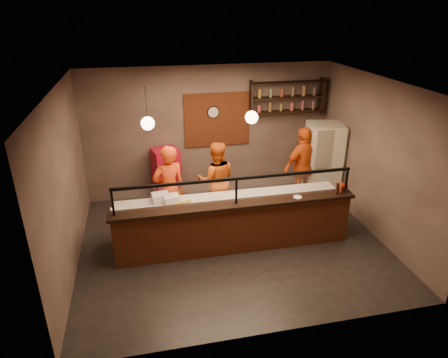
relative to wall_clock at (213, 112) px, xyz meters
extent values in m
plane|color=black|center=(-0.10, -2.46, -2.10)|extent=(6.00, 6.00, 0.00)
plane|color=#382F2B|center=(-0.10, -2.46, 1.10)|extent=(6.00, 6.00, 0.00)
plane|color=#796358|center=(-0.10, 0.04, -0.50)|extent=(6.00, 0.00, 6.00)
plane|color=#796358|center=(-3.10, -2.46, -0.50)|extent=(0.00, 5.00, 5.00)
plane|color=#796358|center=(2.90, -2.46, -0.50)|extent=(0.00, 5.00, 5.00)
plane|color=#796358|center=(-0.10, -4.96, -0.50)|extent=(6.00, 0.00, 6.00)
cube|color=brown|center=(0.10, 0.01, -0.20)|extent=(1.60, 0.04, 1.30)
cube|color=brown|center=(-0.10, -2.76, -1.60)|extent=(4.60, 0.25, 1.00)
cube|color=black|center=(-0.10, -2.76, -1.07)|extent=(4.70, 0.37, 0.06)
cube|color=gray|center=(-0.10, -2.26, -1.68)|extent=(4.60, 0.75, 0.85)
cube|color=silver|center=(-0.10, -2.26, -1.23)|extent=(4.60, 0.75, 0.05)
cube|color=white|center=(-0.10, -2.76, -0.79)|extent=(4.40, 0.02, 0.50)
cube|color=black|center=(-0.10, -2.76, -0.54)|extent=(4.50, 0.05, 0.05)
cube|color=black|center=(-2.32, -2.76, -0.79)|extent=(0.04, 0.04, 0.50)
cube|color=black|center=(-0.10, -2.76, -0.79)|extent=(0.04, 0.04, 0.50)
cube|color=black|center=(2.12, -2.76, -0.79)|extent=(0.04, 0.04, 0.50)
cube|color=black|center=(1.80, -0.14, -0.05)|extent=(1.80, 0.28, 0.04)
cube|color=black|center=(1.80, -0.14, 0.30)|extent=(1.80, 0.28, 0.04)
cube|color=black|center=(1.80, -0.14, 0.65)|extent=(1.80, 0.28, 0.04)
cube|color=black|center=(0.90, -0.14, 0.30)|extent=(0.04, 0.28, 0.85)
cube|color=black|center=(2.70, -0.14, 0.30)|extent=(0.04, 0.28, 0.85)
cylinder|color=black|center=(0.00, 0.00, 0.00)|extent=(0.30, 0.04, 0.30)
cylinder|color=black|center=(-1.60, -2.26, 0.80)|extent=(0.01, 0.01, 0.60)
sphere|color=#F0B384|center=(-1.60, -2.26, 0.45)|extent=(0.24, 0.24, 0.24)
cylinder|color=black|center=(0.30, -2.26, 0.80)|extent=(0.01, 0.01, 0.60)
sphere|color=#F0B384|center=(0.30, -2.26, 0.45)|extent=(0.24, 0.24, 0.24)
imported|color=red|center=(-1.26, -1.65, -1.15)|extent=(0.79, 0.62, 1.90)
imported|color=#D75B14|center=(-0.19, -1.28, -1.21)|extent=(0.94, 0.77, 1.78)
imported|color=#DF5415|center=(1.94, -1.11, -1.14)|extent=(1.22, 0.81, 1.93)
cube|color=beige|center=(2.50, -0.94, -1.14)|extent=(0.93, 0.89, 1.92)
cube|color=#B30B28|center=(-1.22, -0.31, -1.42)|extent=(0.70, 0.66, 1.36)
cylinder|color=beige|center=(-0.17, -2.28, -1.19)|extent=(0.57, 0.57, 0.01)
cube|color=white|center=(-1.26, -2.17, -1.12)|extent=(0.34, 0.30, 0.15)
cube|color=silver|center=(-1.47, -2.06, -1.12)|extent=(0.36, 0.30, 0.16)
cube|color=white|center=(-2.25, -2.53, -1.13)|extent=(0.31, 0.25, 0.14)
cylinder|color=yellow|center=(-1.05, -2.25, -1.17)|extent=(0.32, 0.11, 0.05)
cube|color=black|center=(2.10, -2.70, -0.99)|extent=(0.22, 0.20, 0.10)
cylinder|color=black|center=(1.93, -2.79, -0.93)|extent=(0.06, 0.06, 0.23)
cylinder|color=white|center=(1.12, -2.78, -1.03)|extent=(0.19, 0.19, 0.01)
camera|label=1|loc=(-1.73, -9.21, 2.41)|focal=32.00mm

